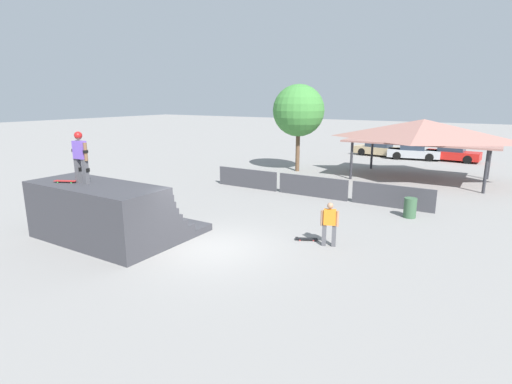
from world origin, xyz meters
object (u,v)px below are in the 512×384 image
object	(u,v)px
parked_car_red	(452,154)
skater_on_deck	(80,154)
trash_bin	(410,208)
skateboard_on_ground	(306,239)
skateboard_on_deck	(67,181)
parked_car_tan	(380,149)
bystander_walking	(330,222)
tree_beside_pavilion	(299,111)
parked_car_silver	(413,152)

from	to	relation	value
parked_car_red	skater_on_deck	bearing A→B (deg)	-104.09
trash_bin	parked_car_red	xyz separation A→B (m)	(-0.35, 18.04, 0.18)
skateboard_on_ground	skateboard_on_deck	bearing A→B (deg)	3.20
skateboard_on_deck	parked_car_tan	bearing A→B (deg)	57.49
skater_on_deck	bystander_walking	xyz separation A→B (m)	(7.57, 3.97, -2.25)
tree_beside_pavilion	skateboard_on_deck	bearing A→B (deg)	-93.05
tree_beside_pavilion	parked_car_tan	bearing A→B (deg)	74.76
trash_bin	skateboard_on_deck	bearing A→B (deg)	-137.01
bystander_walking	tree_beside_pavilion	world-z (taller)	tree_beside_pavilion
skater_on_deck	skateboard_on_deck	bearing A→B (deg)	-162.00
tree_beside_pavilion	parked_car_silver	bearing A→B (deg)	60.23
skateboard_on_ground	parked_car_silver	size ratio (longest dim) A/B	0.19
tree_beside_pavilion	parked_car_tan	xyz separation A→B (m)	(2.85, 10.45, -3.51)
skateboard_on_deck	parked_car_silver	bearing A→B (deg)	51.41
tree_beside_pavilion	parked_car_tan	world-z (taller)	tree_beside_pavilion
bystander_walking	parked_car_silver	world-z (taller)	bystander_walking
skater_on_deck	skateboard_on_ground	bearing A→B (deg)	28.05
tree_beside_pavilion	parked_car_red	bearing A→B (deg)	50.92
bystander_walking	parked_car_silver	size ratio (longest dim) A/B	0.36
trash_bin	parked_car_tan	size ratio (longest dim) A/B	0.19
skateboard_on_ground	parked_car_silver	bearing A→B (deg)	-115.61
parked_car_red	trash_bin	bearing A→B (deg)	-84.74
skater_on_deck	parked_car_silver	xyz separation A→B (m)	(6.01, 26.40, -2.50)
bystander_walking	trash_bin	bearing A→B (deg)	-128.31
tree_beside_pavilion	trash_bin	distance (m)	12.22
tree_beside_pavilion	parked_car_red	size ratio (longest dim) A/B	1.42
tree_beside_pavilion	parked_car_red	world-z (taller)	tree_beside_pavilion
skater_on_deck	tree_beside_pavilion	xyz separation A→B (m)	(0.29, 16.40, 1.02)
skateboard_on_ground	parked_car_tan	size ratio (longest dim) A/B	0.18
tree_beside_pavilion	trash_bin	size ratio (longest dim) A/B	6.90
skateboard_on_deck	parked_car_silver	xyz separation A→B (m)	(6.61, 26.63, -1.53)
skateboard_on_deck	bystander_walking	distance (m)	9.27
skater_on_deck	tree_beside_pavilion	bearing A→B (deg)	85.78
skateboard_on_deck	skateboard_on_ground	xyz separation A→B (m)	(7.26, 4.28, -2.07)
skateboard_on_deck	trash_bin	bearing A→B (deg)	18.33
skateboard_on_deck	parked_car_red	distance (m)	28.85
skateboard_on_ground	parked_car_tan	xyz separation A→B (m)	(-3.53, 22.80, 0.54)
parked_car_tan	trash_bin	bearing A→B (deg)	-61.95
skater_on_deck	tree_beside_pavilion	world-z (taller)	tree_beside_pavilion
trash_bin	parked_car_silver	distance (m)	17.76
parked_car_silver	skateboard_on_ground	bearing A→B (deg)	-97.35
parked_car_silver	parked_car_red	bearing A→B (deg)	2.40
parked_car_silver	parked_car_red	distance (m)	2.93
skater_on_deck	skateboard_on_deck	xyz separation A→B (m)	(-0.59, -0.23, -0.97)
parked_car_silver	parked_car_red	size ratio (longest dim) A/B	1.03
skateboard_on_deck	parked_car_tan	size ratio (longest dim) A/B	0.19
skateboard_on_ground	bystander_walking	bearing A→B (deg)	147.68
tree_beside_pavilion	parked_car_tan	distance (m)	11.39
skateboard_on_deck	skateboard_on_ground	world-z (taller)	skateboard_on_deck
skateboard_on_deck	skateboard_on_ground	size ratio (longest dim) A/B	1.06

